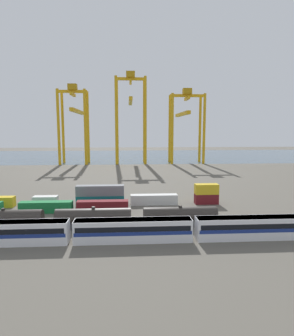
# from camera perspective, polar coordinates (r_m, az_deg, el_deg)

# --- Properties ---
(ground_plane) EXTENTS (420.00, 420.00, 0.00)m
(ground_plane) POSITION_cam_1_polar(r_m,az_deg,el_deg) (111.87, -7.97, -2.52)
(ground_plane) COLOR #5B564C
(harbour_water) EXTENTS (400.00, 110.00, 0.01)m
(harbour_water) POSITION_cam_1_polar(r_m,az_deg,el_deg) (218.16, -5.89, 2.37)
(harbour_water) COLOR #475B6B
(harbour_water) RESTS_ON ground_plane
(passenger_train) EXTENTS (62.79, 3.14, 3.90)m
(passenger_train) POSITION_cam_1_polar(r_m,az_deg,el_deg) (52.10, -2.67, -11.76)
(passenger_train) COLOR silver
(passenger_train) RESTS_ON ground_plane
(freight_tank_row) EXTENTS (66.20, 2.84, 4.30)m
(freight_tank_row) POSITION_cam_1_polar(r_m,az_deg,el_deg) (61.14, -18.43, -9.33)
(freight_tank_row) COLOR #232326
(freight_tank_row) RESTS_ON ground_plane
(shipping_container_2) EXTENTS (12.10, 2.44, 2.60)m
(shipping_container_2) POSITION_cam_1_polar(r_m,az_deg,el_deg) (73.27, -18.94, -7.15)
(shipping_container_2) COLOR #197538
(shipping_container_2) RESTS_ON ground_plane
(shipping_container_3) EXTENTS (12.10, 2.44, 2.60)m
(shipping_container_3) POSITION_cam_1_polar(r_m,az_deg,el_deg) (70.96, -8.57, -7.30)
(shipping_container_3) COLOR maroon
(shipping_container_3) RESTS_ON ground_plane
(shipping_container_6) EXTENTS (6.04, 2.44, 2.60)m
(shipping_container_6) POSITION_cam_1_polar(r_m,az_deg,el_deg) (79.09, -19.05, -6.09)
(shipping_container_6) COLOR silver
(shipping_container_6) RESTS_ON ground_plane
(shipping_container_7) EXTENTS (12.10, 2.44, 2.60)m
(shipping_container_7) POSITION_cam_1_polar(r_m,az_deg,el_deg) (76.59, -9.02, -6.21)
(shipping_container_7) COLOR #146066
(shipping_container_7) RESTS_ON ground_plane
(shipping_container_8) EXTENTS (12.10, 2.44, 2.60)m
(shipping_container_8) POSITION_cam_1_polar(r_m,az_deg,el_deg) (76.03, -9.06, -4.30)
(shipping_container_8) COLOR slate
(shipping_container_8) RESTS_ON shipping_container_7
(shipping_container_9) EXTENTS (12.10, 2.44, 2.60)m
(shipping_container_9) POSITION_cam_1_polar(r_m,az_deg,el_deg) (76.53, 1.35, -6.12)
(shipping_container_9) COLOR silver
(shipping_container_9) RESTS_ON ground_plane
(shipping_container_10) EXTENTS (6.04, 2.44, 2.60)m
(shipping_container_10) POSITION_cam_1_polar(r_m,az_deg,el_deg) (78.91, 11.40, -5.86)
(shipping_container_10) COLOR maroon
(shipping_container_10) RESTS_ON ground_plane
(shipping_container_11) EXTENTS (6.04, 2.44, 2.60)m
(shipping_container_11) POSITION_cam_1_polar(r_m,az_deg,el_deg) (78.36, 11.45, -4.01)
(shipping_container_11) COLOR gold
(shipping_container_11) RESTS_ON shipping_container_10
(gantry_crane_west) EXTENTS (15.90, 41.92, 44.02)m
(gantry_crane_west) POSITION_cam_1_polar(r_m,az_deg,el_deg) (174.60, -13.84, 9.65)
(gantry_crane_west) COLOR gold
(gantry_crane_west) RESTS_ON ground_plane
(gantry_crane_central) EXTENTS (17.44, 36.30, 51.08)m
(gantry_crane_central) POSITION_cam_1_polar(r_m,az_deg,el_deg) (171.01, -3.18, 11.24)
(gantry_crane_central) COLOR gold
(gantry_crane_central) RESTS_ON ground_plane
(gantry_crane_east) EXTENTS (19.57, 40.78, 42.21)m
(gantry_crane_east) POSITION_cam_1_polar(r_m,az_deg,el_deg) (175.03, 7.46, 9.48)
(gantry_crane_east) COLOR gold
(gantry_crane_east) RESTS_ON ground_plane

